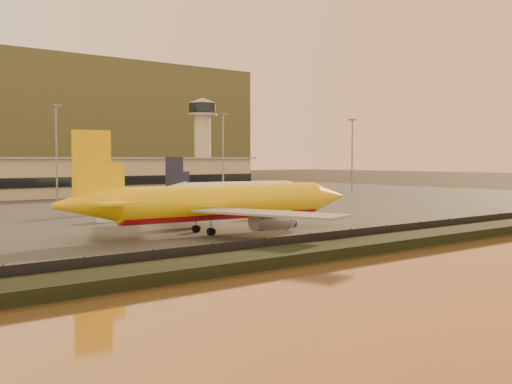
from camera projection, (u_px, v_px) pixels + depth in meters
ground at (315, 235)px, 104.13m from camera, size 900.00×900.00×0.00m
embankment at (400, 241)px, 91.07m from camera, size 320.00×7.00×1.40m
tarmac at (70, 203)px, 176.91m from camera, size 320.00×220.00×0.20m
perimeter_fence at (378, 234)px, 94.10m from camera, size 300.00×0.05×2.20m
control_tower at (203, 134)px, 248.20m from camera, size 11.20×11.20×35.50m
apron_light_masts at (155, 146)px, 170.38m from camera, size 152.20×12.20×25.40m
dhl_cargo_jet at (219, 203)px, 104.93m from camera, size 54.49×53.14×16.27m
white_narrowbody_jet at (236, 190)px, 169.44m from camera, size 43.51×41.80×12.57m
gse_vehicle_yellow at (254, 216)px, 127.53m from camera, size 3.75×2.22×1.58m
gse_vehicle_white at (108, 217)px, 123.07m from camera, size 4.74×3.29×1.95m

